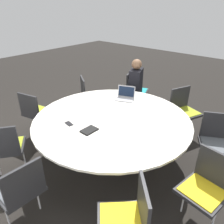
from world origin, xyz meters
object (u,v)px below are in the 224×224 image
object	(u,v)px
chair_8	(184,108)
chair_4	(21,188)
spiral_notebook	(89,130)
chair_7	(217,139)
person_0	(136,84)
chair_0	(135,88)
cell_phone	(69,124)
laptop	(125,96)
chair_1	(89,94)
chair_2	(36,110)
chair_3	(5,146)
chair_5	(128,216)
chair_6	(207,184)

from	to	relation	value
chair_8	chair_4	bearing A→B (deg)	12.95
chair_8	spiral_notebook	world-z (taller)	chair_8
chair_7	person_0	distance (m)	1.96
chair_0	cell_phone	bearing A→B (deg)	-11.85
person_0	spiral_notebook	world-z (taller)	person_0
chair_7	chair_8	distance (m)	1.00
laptop	chair_1	bearing A→B (deg)	153.28
chair_1	chair_4	xyz separation A→B (m)	(-1.30, 2.23, 0.00)
chair_1	chair_4	size ratio (longest dim) A/B	1.00
chair_7	laptop	distance (m)	1.57
chair_4	cell_phone	xyz separation A→B (m)	(0.37, -0.96, 0.20)
chair_2	chair_3	xyz separation A→B (m)	(-0.61, 0.83, 0.00)
chair_8	person_0	bearing A→B (deg)	-69.68
chair_1	cell_phone	size ratio (longest dim) A/B	5.84
spiral_notebook	chair_8	bearing A→B (deg)	-105.01
chair_1	person_0	world-z (taller)	person_0
chair_0	spiral_notebook	size ratio (longest dim) A/B	4.16
chair_5	chair_7	distance (m)	1.78
chair_1	laptop	size ratio (longest dim) A/B	2.39
spiral_notebook	cell_phone	size ratio (longest dim) A/B	1.41
chair_1	cell_phone	bearing A→B (deg)	-20.53
chair_7	laptop	xyz separation A→B (m)	(1.55, 0.08, 0.25)
cell_phone	laptop	bearing A→B (deg)	-92.95
chair_0	spiral_notebook	world-z (taller)	chair_0
chair_3	chair_4	bearing A→B (deg)	-70.16
chair_5	chair_7	size ratio (longest dim) A/B	1.00
cell_phone	chair_2	bearing A→B (deg)	-6.20
chair_0	chair_3	bearing A→B (deg)	-23.82
chair_1	chair_8	size ratio (longest dim) A/B	1.00
cell_phone	chair_5	bearing A→B (deg)	160.54
chair_1	chair_2	size ratio (longest dim) A/B	1.00
chair_3	chair_6	distance (m)	2.51
chair_1	chair_4	world-z (taller)	same
chair_6	person_0	distance (m)	2.59
chair_2	chair_5	size ratio (longest dim) A/B	1.00
chair_4	chair_8	bearing A→B (deg)	-7.70
chair_6	spiral_notebook	bearing A→B (deg)	20.28
chair_3	cell_phone	distance (m)	0.88
spiral_notebook	chair_3	bearing A→B (deg)	43.99
spiral_notebook	cell_phone	xyz separation A→B (m)	(0.34, 0.06, -0.01)
chair_5	chair_6	size ratio (longest dim) A/B	1.00
chair_4	laptop	xyz separation A→B (m)	(0.31, -2.15, 0.25)
chair_7	spiral_notebook	size ratio (longest dim) A/B	4.16
chair_7	chair_4	bearing A→B (deg)	32.83
person_0	chair_6	bearing A→B (deg)	29.49
chair_0	spiral_notebook	distance (m)	2.20
chair_1	chair_2	world-z (taller)	same
chair_2	chair_6	xyz separation A→B (m)	(-2.88, -0.23, 0.00)
chair_4	chair_5	xyz separation A→B (m)	(-1.04, -0.46, 0.00)
chair_0	chair_3	xyz separation A→B (m)	(0.07, 2.84, 0.00)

